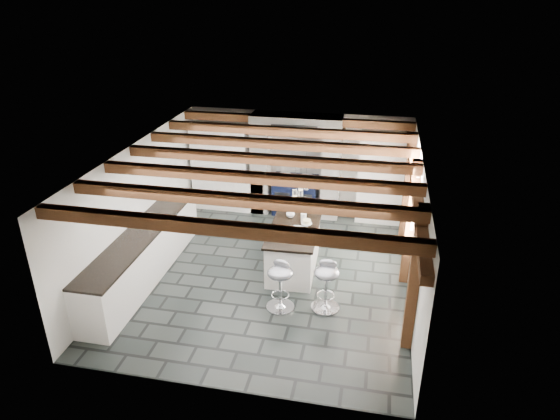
% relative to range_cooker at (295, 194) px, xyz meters
% --- Properties ---
extents(ground, '(6.00, 6.00, 0.00)m').
position_rel_range_cooker_xyz_m(ground, '(0.00, -2.68, -0.47)').
color(ground, black).
rests_on(ground, ground).
extents(room_shell, '(6.00, 6.03, 6.00)m').
position_rel_range_cooker_xyz_m(room_shell, '(-0.61, -1.26, 0.60)').
color(room_shell, silver).
rests_on(room_shell, ground).
extents(range_cooker, '(1.00, 0.63, 0.99)m').
position_rel_range_cooker_xyz_m(range_cooker, '(0.00, 0.00, 0.00)').
color(range_cooker, black).
rests_on(range_cooker, ground).
extents(kitchen_island, '(0.93, 1.71, 1.11)m').
position_rel_range_cooker_xyz_m(kitchen_island, '(0.39, -2.43, -0.04)').
color(kitchen_island, white).
rests_on(kitchen_island, ground).
extents(bar_stool_near, '(0.47, 0.47, 0.87)m').
position_rel_range_cooker_xyz_m(bar_stool_near, '(1.14, -3.59, 0.08)').
color(bar_stool_near, silver).
rests_on(bar_stool_near, ground).
extents(bar_stool_far, '(0.53, 0.53, 0.87)m').
position_rel_range_cooker_xyz_m(bar_stool_far, '(0.40, -3.72, 0.07)').
color(bar_stool_far, silver).
rests_on(bar_stool_far, ground).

